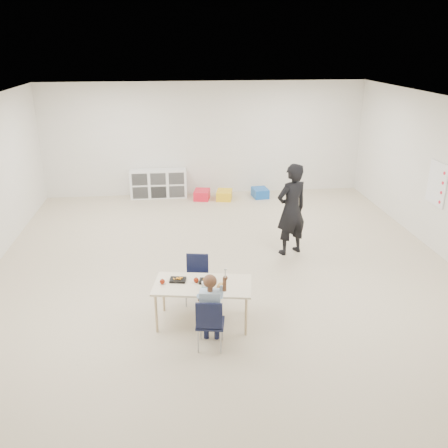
{
  "coord_description": "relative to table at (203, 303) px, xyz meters",
  "views": [
    {
      "loc": [
        -0.83,
        -7.28,
        3.7
      ],
      "look_at": [
        -0.02,
        0.02,
        0.85
      ],
      "focal_mm": 38.0,
      "sensor_mm": 36.0,
      "label": 1
    }
  ],
  "objects": [
    {
      "name": "table",
      "position": [
        0.0,
        0.0,
        0.0
      ],
      "size": [
        1.41,
        0.87,
        0.61
      ],
      "rotation": [
        0.0,
        0.0,
        -0.17
      ],
      "color": "beige",
      "rests_on": "ground"
    },
    {
      "name": "adult",
      "position": [
        1.76,
        2.17,
        0.54
      ],
      "size": [
        0.73,
        0.62,
        1.7
      ],
      "primitive_type": "imported",
      "rotation": [
        0.0,
        0.0,
        3.54
      ],
      "color": "black",
      "rests_on": "ground"
    },
    {
      "name": "apple_near",
      "position": [
        -0.08,
        0.06,
        0.34
      ],
      "size": [
        0.07,
        0.07,
        0.07
      ],
      "primitive_type": "sphere",
      "color": "maroon",
      "rests_on": "table"
    },
    {
      "name": "bin_yellow",
      "position": [
        0.91,
        5.47,
        -0.19
      ],
      "size": [
        0.45,
        0.53,
        0.23
      ],
      "primitive_type": "cube",
      "rotation": [
        0.0,
        0.0,
        -0.21
      ],
      "color": "yellow",
      "rests_on": "ground"
    },
    {
      "name": "bin_red",
      "position": [
        0.35,
        5.55,
        -0.19
      ],
      "size": [
        0.45,
        0.53,
        0.23
      ],
      "primitive_type": "cube",
      "rotation": [
        0.0,
        0.0,
        -0.2
      ],
      "color": "red",
      "rests_on": "ground"
    },
    {
      "name": "chair_far",
      "position": [
        -0.06,
        0.57,
        0.06
      ],
      "size": [
        0.4,
        0.39,
        0.73
      ],
      "primitive_type": null,
      "rotation": [
        0.0,
        0.0,
        -0.17
      ],
      "color": "black",
      "rests_on": "ground"
    },
    {
      "name": "bin_blue",
      "position": [
        1.83,
        5.55,
        -0.19
      ],
      "size": [
        0.41,
        0.5,
        0.23
      ],
      "primitive_type": "cube",
      "rotation": [
        0.0,
        0.0,
        0.11
      ],
      "color": "#1753AD",
      "rests_on": "ground"
    },
    {
      "name": "bread_roll",
      "position": [
        0.24,
        -0.12,
        0.33
      ],
      "size": [
        0.09,
        0.09,
        0.07
      ],
      "primitive_type": "ellipsoid",
      "color": "tan",
      "rests_on": "table"
    },
    {
      "name": "milk_carton",
      "position": [
        0.02,
        -0.14,
        0.35
      ],
      "size": [
        0.08,
        0.08,
        0.1
      ],
      "primitive_type": "cube",
      "rotation": [
        0.0,
        0.0,
        -0.17
      ],
      "color": "white",
      "rests_on": "table"
    },
    {
      "name": "room",
      "position": [
        0.49,
        1.57,
        1.09
      ],
      "size": [
        9.0,
        9.02,
        2.8
      ],
      "color": "beige",
      "rests_on": "ground"
    },
    {
      "name": "child",
      "position": [
        0.06,
        -0.57,
        0.27
      ],
      "size": [
        0.56,
        0.56,
        1.15
      ],
      "primitive_type": null,
      "rotation": [
        0.0,
        0.0,
        -0.17
      ],
      "color": "#AECAEB",
      "rests_on": "chair_near"
    },
    {
      "name": "lunch_tray_near",
      "position": [
        0.07,
        0.05,
        0.31
      ],
      "size": [
        0.24,
        0.19,
        0.03
      ],
      "primitive_type": "cube",
      "rotation": [
        0.0,
        0.0,
        -0.17
      ],
      "color": "black",
      "rests_on": "table"
    },
    {
      "name": "chair_near",
      "position": [
        0.06,
        -0.57,
        0.06
      ],
      "size": [
        0.4,
        0.39,
        0.73
      ],
      "primitive_type": null,
      "rotation": [
        0.0,
        0.0,
        -0.17
      ],
      "color": "black",
      "rests_on": "ground"
    },
    {
      "name": "lunch_tray_far",
      "position": [
        -0.33,
        0.13,
        0.31
      ],
      "size": [
        0.24,
        0.19,
        0.03
      ],
      "primitive_type": "cube",
      "rotation": [
        0.0,
        0.0,
        -0.17
      ],
      "color": "black",
      "rests_on": "table"
    },
    {
      "name": "cubby_shelf",
      "position": [
        -0.71,
        5.85,
        0.04
      ],
      "size": [
        1.4,
        0.4,
        0.7
      ],
      "primitive_type": "cube",
      "color": "white",
      "rests_on": "ground"
    },
    {
      "name": "rules_poster",
      "position": [
        4.47,
        2.17,
        0.94
      ],
      "size": [
        0.02,
        0.6,
        0.8
      ],
      "primitive_type": "cube",
      "color": "white",
      "rests_on": "room"
    },
    {
      "name": "apple_far",
      "position": [
        -0.54,
        0.06,
        0.34
      ],
      "size": [
        0.07,
        0.07,
        0.07
      ],
      "primitive_type": "sphere",
      "color": "maroon",
      "rests_on": "table"
    }
  ]
}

